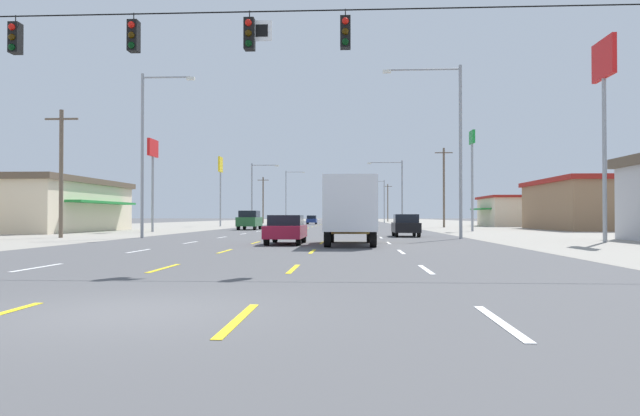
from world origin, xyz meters
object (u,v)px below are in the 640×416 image
at_px(pole_sign_right_row_0, 604,84).
at_px(pole_sign_right_row_1, 472,160).
at_px(suv_far_left_midfar, 250,220).
at_px(streetlight_left_row_0, 147,145).
at_px(sedan_center_turn_near, 286,229).
at_px(box_truck_inner_right_nearest, 350,207).
at_px(hatchback_inner_left_far, 312,220).
at_px(pole_sign_left_row_2, 220,174).
at_px(streetlight_right_row_2, 382,198).
at_px(streetlight_right_row_0, 452,138).
at_px(streetlight_left_row_1, 255,190).
at_px(streetlight_left_row_2, 288,193).
at_px(hatchback_far_right_mid, 406,225).
at_px(pole_sign_left_row_1, 153,161).
at_px(streetlight_right_row_1, 398,187).

distance_m(pole_sign_right_row_0, pole_sign_right_row_1, 22.90).
relative_size(suv_far_left_midfar, streetlight_left_row_0, 0.46).
bearing_deg(sedan_center_turn_near, streetlight_left_row_0, 142.92).
bearing_deg(sedan_center_turn_near, box_truck_inner_right_nearest, -13.07).
bearing_deg(sedan_center_turn_near, hatchback_inner_left_far, 92.86).
height_order(suv_far_left_midfar, hatchback_inner_left_far, suv_far_left_midfar).
distance_m(sedan_center_turn_near, pole_sign_right_row_1, 29.89).
relative_size(suv_far_left_midfar, pole_sign_left_row_2, 0.51).
relative_size(box_truck_inner_right_nearest, streetlight_right_row_2, 0.81).
relative_size(streetlight_right_row_0, streetlight_left_row_1, 1.27).
height_order(pole_sign_left_row_2, streetlight_left_row_2, streetlight_left_row_2).
bearing_deg(hatchback_far_right_mid, streetlight_left_row_1, 114.13).
bearing_deg(hatchback_far_right_mid, sedan_center_turn_near, -122.57).
height_order(streetlight_left_row_0, streetlight_right_row_2, streetlight_left_row_0).
xyz_separation_m(box_truck_inner_right_nearest, sedan_center_turn_near, (-3.24, 0.75, -1.08)).
bearing_deg(suv_far_left_midfar, pole_sign_left_row_1, -129.49).
height_order(box_truck_inner_right_nearest, pole_sign_right_row_1, pole_sign_right_row_1).
bearing_deg(streetlight_left_row_1, pole_sign_right_row_1, -43.57).
bearing_deg(hatchback_inner_left_far, sedan_center_turn_near, -87.14).
xyz_separation_m(pole_sign_left_row_2, pole_sign_right_row_1, (29.44, -24.77, -0.62)).
relative_size(hatchback_inner_left_far, streetlight_right_row_1, 0.44).
relative_size(pole_sign_right_row_0, pole_sign_right_row_1, 1.16).
height_order(hatchback_inner_left_far, streetlight_right_row_1, streetlight_right_row_1).
bearing_deg(pole_sign_left_row_2, suv_far_left_midfar, -68.97).
xyz_separation_m(sedan_center_turn_near, hatchback_far_right_mid, (7.05, 11.04, 0.03)).
relative_size(box_truck_inner_right_nearest, pole_sign_right_row_0, 0.66).
height_order(pole_sign_right_row_0, streetlight_left_row_1, pole_sign_right_row_0).
height_order(sedan_center_turn_near, pole_sign_left_row_2, pole_sign_left_row_2).
xyz_separation_m(hatchback_inner_left_far, streetlight_right_row_2, (13.30, 17.50, 4.39)).
xyz_separation_m(pole_sign_left_row_2, streetlight_left_row_1, (5.09, -1.61, -2.29)).
distance_m(pole_sign_left_row_1, streetlight_left_row_2, 68.15).
height_order(box_truck_inner_right_nearest, pole_sign_right_row_0, pole_sign_right_row_0).
bearing_deg(streetlight_left_row_2, pole_sign_right_row_1, -69.22).
bearing_deg(sedan_center_turn_near, pole_sign_left_row_2, 106.48).
distance_m(hatchback_inner_left_far, streetlight_left_row_1, 24.77).
distance_m(pole_sign_right_row_1, streetlight_right_row_0, 18.63).
relative_size(hatchback_far_right_mid, streetlight_left_row_1, 0.45).
height_order(hatchback_far_right_mid, hatchback_inner_left_far, same).
relative_size(box_truck_inner_right_nearest, streetlight_left_row_1, 0.84).
bearing_deg(suv_far_left_midfar, pole_sign_right_row_1, -12.97).
height_order(streetlight_right_row_0, streetlight_right_row_1, streetlight_right_row_0).
height_order(pole_sign_right_row_1, streetlight_left_row_2, streetlight_left_row_2).
bearing_deg(pole_sign_left_row_2, streetlight_left_row_1, -17.52).
xyz_separation_m(streetlight_left_row_0, streetlight_right_row_1, (19.45, 41.12, -0.76)).
distance_m(suv_far_left_midfar, pole_sign_right_row_1, 23.12).
bearing_deg(box_truck_inner_right_nearest, streetlight_left_row_2, 98.20).
xyz_separation_m(pole_sign_left_row_2, streetlight_right_row_1, (24.43, -1.61, -2.03)).
relative_size(pole_sign_left_row_1, pole_sign_left_row_2, 0.86).
bearing_deg(box_truck_inner_right_nearest, pole_sign_right_row_0, 14.18).
bearing_deg(pole_sign_left_row_1, streetlight_left_row_2, 86.08).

